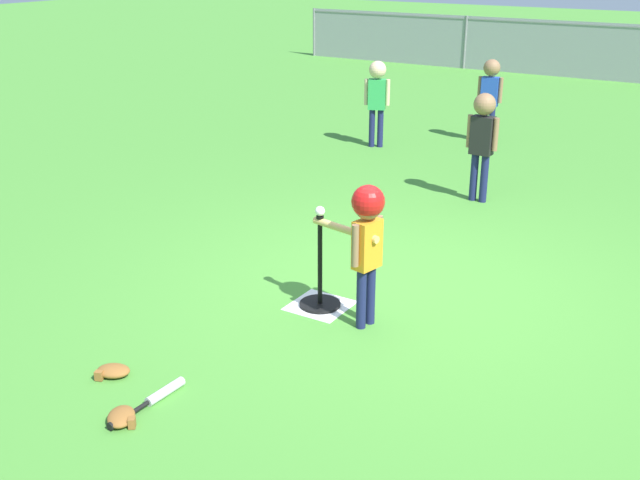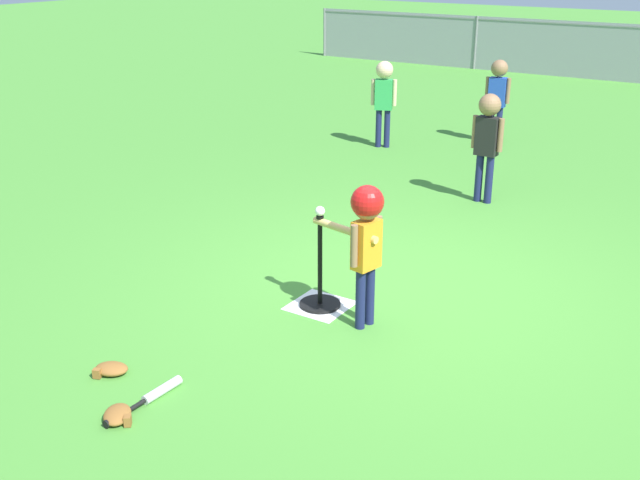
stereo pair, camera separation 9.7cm
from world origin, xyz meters
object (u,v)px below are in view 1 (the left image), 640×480
at_px(fielder_deep_center, 482,133).
at_px(fielder_near_right, 377,92).
at_px(baseball_on_tee, 320,211).
at_px(glove_by_plate, 122,417).
at_px(fielder_deep_right, 490,90).
at_px(spare_bat_silver, 158,396).
at_px(batting_tee, 320,291).
at_px(glove_near_bats, 113,371).
at_px(batter_child, 366,227).

distance_m(fielder_deep_center, fielder_near_right, 2.57).
xyz_separation_m(baseball_on_tee, fielder_deep_center, (0.10, 3.11, -0.02)).
distance_m(fielder_near_right, glove_by_plate, 6.85).
xyz_separation_m(fielder_deep_right, glove_by_plate, (0.58, -7.61, -0.71)).
bearing_deg(fielder_deep_center, glove_by_plate, -93.10).
height_order(baseball_on_tee, spare_bat_silver, baseball_on_tee).
relative_size(batting_tee, glove_near_bats, 2.82).
bearing_deg(spare_bat_silver, baseball_on_tee, 84.61).
bearing_deg(glove_near_bats, spare_bat_silver, -7.36).
relative_size(batter_child, fielder_near_right, 0.92).
relative_size(fielder_deep_center, fielder_deep_right, 1.02).
height_order(batting_tee, batter_child, batter_child).
bearing_deg(glove_by_plate, fielder_near_right, 105.30).
xyz_separation_m(fielder_deep_center, fielder_near_right, (-2.07, 1.53, -0.00)).
relative_size(glove_by_plate, glove_near_bats, 1.03).
xyz_separation_m(fielder_near_right, glove_by_plate, (1.80, -6.57, -0.72)).
bearing_deg(batting_tee, fielder_near_right, 113.03).
distance_m(fielder_deep_center, glove_near_bats, 4.81).
bearing_deg(fielder_deep_center, fielder_deep_right, 108.35).
relative_size(fielder_deep_center, spare_bat_silver, 1.96).
bearing_deg(glove_by_plate, batter_child, 71.35).
distance_m(fielder_deep_right, glove_by_plate, 7.66).
bearing_deg(fielder_deep_right, spare_bat_silver, -85.32).
bearing_deg(fielder_near_right, glove_near_bats, -77.60).
bearing_deg(fielder_deep_right, batter_child, -78.29).
xyz_separation_m(baseball_on_tee, spare_bat_silver, (-0.16, -1.64, -0.75)).
bearing_deg(baseball_on_tee, batter_child, -11.76).
bearing_deg(glove_by_plate, fielder_deep_right, 94.35).
bearing_deg(fielder_near_right, spare_bat_silver, -73.86).
bearing_deg(fielder_deep_right, glove_by_plate, -85.65).
bearing_deg(batting_tee, spare_bat_silver, -95.39).
height_order(baseball_on_tee, fielder_deep_right, fielder_deep_right).
distance_m(batting_tee, glove_by_plate, 1.94).
height_order(baseball_on_tee, fielder_deep_center, fielder_deep_center).
bearing_deg(batter_child, fielder_near_right, 117.03).
bearing_deg(glove_by_plate, baseball_on_tee, 84.75).
bearing_deg(batter_child, glove_near_bats, -125.03).
height_order(batting_tee, glove_by_plate, batting_tee).
bearing_deg(batting_tee, glove_near_bats, -110.88).
bearing_deg(baseball_on_tee, glove_by_plate, -95.25).
bearing_deg(glove_near_bats, fielder_near_right, 102.40).
bearing_deg(fielder_deep_right, glove_near_bats, -88.81).
height_order(batting_tee, baseball_on_tee, baseball_on_tee).
relative_size(baseball_on_tee, spare_bat_silver, 0.12).
height_order(baseball_on_tee, glove_near_bats, baseball_on_tee).
xyz_separation_m(spare_bat_silver, glove_by_plate, (-0.02, -0.28, 0.01)).
relative_size(batting_tee, batter_child, 0.69).
distance_m(batting_tee, glove_near_bats, 1.70).
bearing_deg(spare_bat_silver, fielder_deep_center, 86.97).
xyz_separation_m(batter_child, spare_bat_silver, (-0.60, -1.55, -0.74)).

